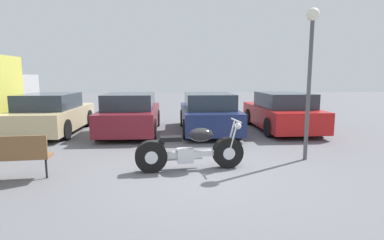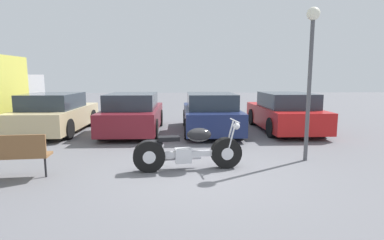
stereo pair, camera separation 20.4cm
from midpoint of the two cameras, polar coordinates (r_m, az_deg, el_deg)
ground_plane at (r=6.39m, az=2.07°, el=-9.66°), size 60.00×60.00×0.00m
motorcycle at (r=6.36m, az=0.05°, el=-5.78°), size 2.32×0.68×1.05m
parked_car_champagne at (r=11.57m, az=-24.02°, el=1.07°), size 1.89×4.14×1.39m
parked_car_maroon at (r=10.76m, az=-10.59°, el=1.16°), size 1.89×4.14×1.39m
parked_car_navy at (r=10.66m, az=4.05°, el=1.21°), size 1.89×4.14×1.39m
parked_car_red at (r=11.43m, az=17.71°, el=1.32°), size 1.89×4.14×1.39m
park_bench at (r=6.69m, az=-31.79°, el=-5.26°), size 1.71×0.55×0.89m
lamp_post at (r=7.44m, az=22.48°, el=11.45°), size 0.29×0.29×3.49m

